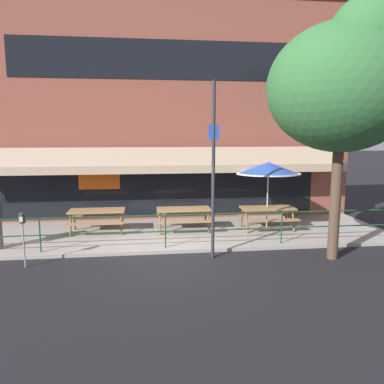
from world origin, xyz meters
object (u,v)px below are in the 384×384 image
(patio_umbrella_right, at_px, (268,169))
(picnic_table_right, at_px, (267,212))
(street_tree_curbside, at_px, (348,79))
(street_sign_pole, at_px, (213,170))
(parking_meter_near, at_px, (22,223))
(picnic_table_centre, at_px, (184,213))
(picnic_table_left, at_px, (97,215))

(patio_umbrella_right, bearing_deg, picnic_table_right, -90.00)
(picnic_table_right, relative_size, street_tree_curbside, 0.27)
(patio_umbrella_right, height_order, street_sign_pole, street_sign_pole)
(picnic_table_right, distance_m, street_tree_curbside, 5.05)
(parking_meter_near, bearing_deg, picnic_table_centre, 32.66)
(parking_meter_near, bearing_deg, street_tree_curbside, -2.48)
(street_sign_pole, bearing_deg, parking_meter_near, -178.00)
(street_tree_curbside, bearing_deg, patio_umbrella_right, 108.36)
(picnic_table_right, relative_size, street_sign_pole, 0.38)
(picnic_table_right, bearing_deg, patio_umbrella_right, 90.00)
(picnic_table_right, height_order, street_sign_pole, street_sign_pole)
(picnic_table_left, distance_m, street_tree_curbside, 8.44)
(patio_umbrella_right, relative_size, street_tree_curbside, 0.36)
(picnic_table_centre, distance_m, patio_umbrella_right, 3.22)
(picnic_table_centre, relative_size, picnic_table_right, 1.00)
(patio_umbrella_right, xyz_separation_m, parking_meter_near, (-7.16, -2.64, -1.03))
(picnic_table_left, xyz_separation_m, street_tree_curbside, (6.71, -3.21, 3.99))
(picnic_table_right, height_order, parking_meter_near, parking_meter_near)
(picnic_table_right, bearing_deg, street_tree_curbside, -71.37)
(picnic_table_left, height_order, parking_meter_near, parking_meter_near)
(picnic_table_right, bearing_deg, picnic_table_centre, 176.65)
(picnic_table_left, height_order, picnic_table_right, same)
(picnic_table_left, xyz_separation_m, parking_meter_near, (-1.44, -2.86, 0.44))
(patio_umbrella_right, relative_size, street_sign_pole, 0.51)
(picnic_table_left, distance_m, parking_meter_near, 3.23)
(picnic_table_left, xyz_separation_m, street_sign_pole, (3.39, -2.69, 1.70))
(picnic_table_centre, relative_size, street_sign_pole, 0.38)
(patio_umbrella_right, bearing_deg, parking_meter_near, -159.79)
(picnic_table_centre, xyz_separation_m, picnic_table_right, (2.86, -0.17, 0.00))
(parking_meter_near, xyz_separation_m, street_tree_curbside, (8.15, -0.35, 3.55))
(picnic_table_centre, height_order, street_tree_curbside, street_tree_curbside)
(picnic_table_right, bearing_deg, picnic_table_left, 177.34)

